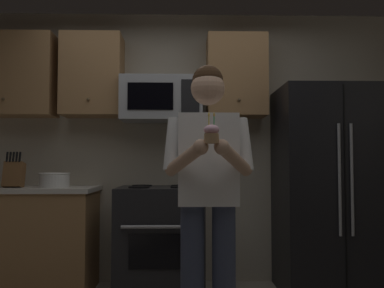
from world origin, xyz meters
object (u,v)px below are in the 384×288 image
(knife_block, at_px, (14,174))
(cupcake, at_px, (212,134))
(oven_range, at_px, (161,239))
(bowl_large_white, at_px, (54,179))
(person, at_px, (208,184))
(microwave, at_px, (162,100))
(refrigerator, at_px, (330,189))

(knife_block, distance_m, cupcake, 2.16)
(oven_range, height_order, knife_block, knife_block)
(bowl_large_white, xyz_separation_m, cupcake, (1.30, -1.45, 0.31))
(knife_block, height_order, bowl_large_white, knife_block)
(oven_range, height_order, person, person)
(microwave, distance_m, bowl_large_white, 1.20)
(oven_range, height_order, microwave, microwave)
(refrigerator, distance_m, cupcake, 1.84)
(refrigerator, bearing_deg, cupcake, -129.66)
(oven_range, relative_size, knife_block, 2.91)
(microwave, bearing_deg, oven_range, -90.02)
(oven_range, height_order, refrigerator, refrigerator)
(refrigerator, bearing_deg, person, -137.41)
(person, bearing_deg, oven_range, 107.94)
(knife_block, bearing_deg, bowl_large_white, 10.15)
(bowl_large_white, relative_size, person, 0.16)
(microwave, xyz_separation_m, refrigerator, (1.50, -0.16, -0.82))
(microwave, relative_size, bowl_large_white, 2.69)
(microwave, xyz_separation_m, bowl_large_white, (-0.95, -0.09, -0.73))
(bowl_large_white, bearing_deg, microwave, 5.36)
(oven_range, height_order, bowl_large_white, bowl_large_white)
(knife_block, relative_size, bowl_large_white, 1.16)
(knife_block, distance_m, bowl_large_white, 0.34)
(oven_range, distance_m, bowl_large_white, 1.09)
(refrigerator, xyz_separation_m, bowl_large_white, (-2.45, 0.07, 0.09))
(refrigerator, relative_size, cupcake, 10.35)
(refrigerator, height_order, bowl_large_white, refrigerator)
(oven_range, bearing_deg, knife_block, -178.68)
(refrigerator, bearing_deg, knife_block, 179.80)
(knife_block, xyz_separation_m, person, (1.64, -1.06, -0.04))
(oven_range, distance_m, cupcake, 1.68)
(cupcake, bearing_deg, refrigerator, 50.34)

